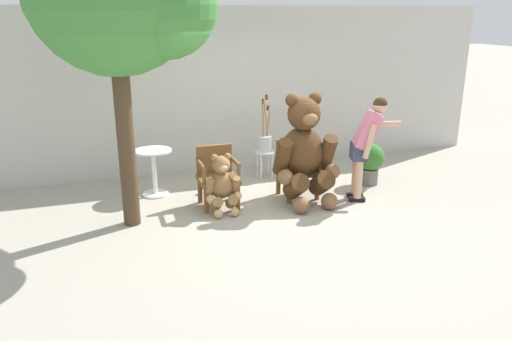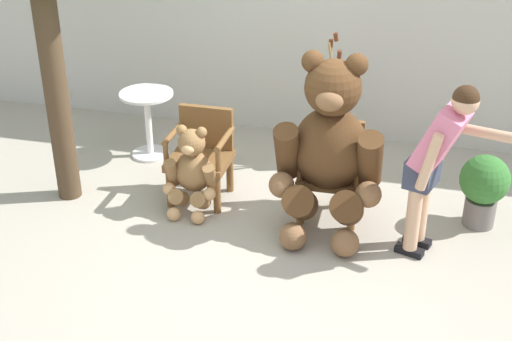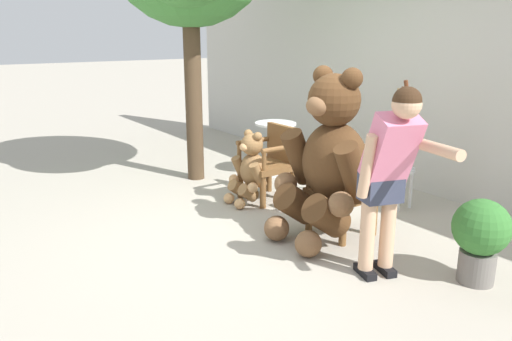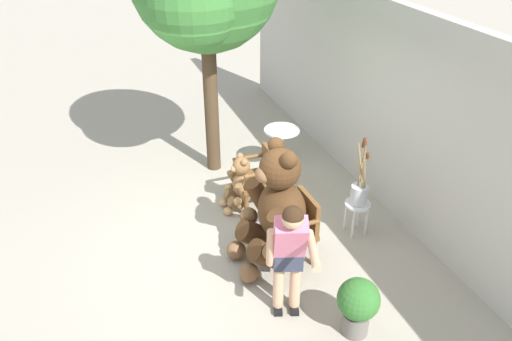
{
  "view_description": "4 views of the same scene",
  "coord_description": "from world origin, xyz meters",
  "px_view_note": "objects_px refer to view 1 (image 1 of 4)",
  "views": [
    {
      "loc": [
        -2.23,
        -6.02,
        2.72
      ],
      "look_at": [
        -0.25,
        -0.02,
        0.69
      ],
      "focal_mm": 35.0,
      "sensor_mm": 36.0,
      "label": 1
    },
    {
      "loc": [
        1.34,
        -5.07,
        3.45
      ],
      "look_at": [
        0.02,
        0.19,
        0.58
      ],
      "focal_mm": 50.0,
      "sensor_mm": 36.0,
      "label": 2
    },
    {
      "loc": [
        3.88,
        -2.73,
        1.9
      ],
      "look_at": [
        -0.04,
        0.03,
        0.57
      ],
      "focal_mm": 35.0,
      "sensor_mm": 36.0,
      "label": 3
    },
    {
      "loc": [
        5.03,
        -1.51,
        4.12
      ],
      "look_at": [
        -0.04,
        0.38,
        0.94
      ],
      "focal_mm": 35.0,
      "sensor_mm": 36.0,
      "label": 4
    }
  ],
  "objects_px": {
    "wooden_chair_right": "(296,166)",
    "teddy_bear_large": "(304,150)",
    "wooden_chair_left": "(217,174)",
    "person_visitor": "(366,140)",
    "white_stool": "(265,157)",
    "teddy_bear_small": "(222,184)",
    "round_side_table": "(154,167)",
    "potted_plant": "(370,161)",
    "brush_bucket": "(265,141)"
  },
  "relations": [
    {
      "from": "wooden_chair_right",
      "to": "teddy_bear_large",
      "type": "xyz_separation_m",
      "value": [
        0.0,
        -0.27,
        0.33
      ]
    },
    {
      "from": "wooden_chair_left",
      "to": "person_visitor",
      "type": "bearing_deg",
      "value": -12.69
    },
    {
      "from": "wooden_chair_left",
      "to": "white_stool",
      "type": "xyz_separation_m",
      "value": [
        1.07,
        0.97,
        -0.11
      ]
    },
    {
      "from": "teddy_bear_small",
      "to": "round_side_table",
      "type": "relative_size",
      "value": 1.17
    },
    {
      "from": "round_side_table",
      "to": "person_visitor",
      "type": "bearing_deg",
      "value": -21.68
    },
    {
      "from": "round_side_table",
      "to": "potted_plant",
      "type": "distance_m",
      "value": 3.45
    },
    {
      "from": "person_visitor",
      "to": "round_side_table",
      "type": "relative_size",
      "value": 2.14
    },
    {
      "from": "teddy_bear_large",
      "to": "brush_bucket",
      "type": "height_order",
      "value": "teddy_bear_large"
    },
    {
      "from": "wooden_chair_right",
      "to": "potted_plant",
      "type": "relative_size",
      "value": 1.26
    },
    {
      "from": "potted_plant",
      "to": "wooden_chair_right",
      "type": "bearing_deg",
      "value": -175.8
    },
    {
      "from": "round_side_table",
      "to": "potted_plant",
      "type": "relative_size",
      "value": 1.06
    },
    {
      "from": "wooden_chair_left",
      "to": "brush_bucket",
      "type": "bearing_deg",
      "value": 42.24
    },
    {
      "from": "white_stool",
      "to": "wooden_chair_left",
      "type": "bearing_deg",
      "value": -137.72
    },
    {
      "from": "brush_bucket",
      "to": "wooden_chair_right",
      "type": "bearing_deg",
      "value": -80.42
    },
    {
      "from": "wooden_chair_right",
      "to": "teddy_bear_large",
      "type": "relative_size",
      "value": 0.53
    },
    {
      "from": "wooden_chair_left",
      "to": "brush_bucket",
      "type": "relative_size",
      "value": 0.89
    },
    {
      "from": "teddy_bear_large",
      "to": "round_side_table",
      "type": "distance_m",
      "value": 2.3
    },
    {
      "from": "round_side_table",
      "to": "potted_plant",
      "type": "height_order",
      "value": "round_side_table"
    },
    {
      "from": "teddy_bear_small",
      "to": "round_side_table",
      "type": "distance_m",
      "value": 1.27
    },
    {
      "from": "wooden_chair_right",
      "to": "round_side_table",
      "type": "relative_size",
      "value": 1.19
    },
    {
      "from": "person_visitor",
      "to": "potted_plant",
      "type": "distance_m",
      "value": 0.9
    },
    {
      "from": "person_visitor",
      "to": "round_side_table",
      "type": "height_order",
      "value": "person_visitor"
    },
    {
      "from": "brush_bucket",
      "to": "round_side_table",
      "type": "bearing_deg",
      "value": -171.47
    },
    {
      "from": "teddy_bear_large",
      "to": "white_stool",
      "type": "distance_m",
      "value": 1.33
    },
    {
      "from": "wooden_chair_left",
      "to": "wooden_chair_right",
      "type": "height_order",
      "value": "same"
    },
    {
      "from": "wooden_chair_left",
      "to": "wooden_chair_right",
      "type": "bearing_deg",
      "value": -0.0
    },
    {
      "from": "wooden_chair_left",
      "to": "teddy_bear_small",
      "type": "xyz_separation_m",
      "value": [
        -0.0,
        -0.29,
        -0.05
      ]
    },
    {
      "from": "potted_plant",
      "to": "round_side_table",
      "type": "bearing_deg",
      "value": 170.1
    },
    {
      "from": "brush_bucket",
      "to": "potted_plant",
      "type": "distance_m",
      "value": 1.76
    },
    {
      "from": "wooden_chair_right",
      "to": "teddy_bear_small",
      "type": "bearing_deg",
      "value": -166.94
    },
    {
      "from": "teddy_bear_large",
      "to": "brush_bucket",
      "type": "distance_m",
      "value": 1.26
    },
    {
      "from": "teddy_bear_small",
      "to": "potted_plant",
      "type": "height_order",
      "value": "teddy_bear_small"
    },
    {
      "from": "wooden_chair_right",
      "to": "brush_bucket",
      "type": "bearing_deg",
      "value": 99.58
    },
    {
      "from": "round_side_table",
      "to": "white_stool",
      "type": "bearing_deg",
      "value": 8.53
    },
    {
      "from": "teddy_bear_small",
      "to": "potted_plant",
      "type": "relative_size",
      "value": 1.24
    },
    {
      "from": "teddy_bear_large",
      "to": "person_visitor",
      "type": "bearing_deg",
      "value": -13.36
    },
    {
      "from": "white_stool",
      "to": "teddy_bear_small",
      "type": "bearing_deg",
      "value": -130.36
    },
    {
      "from": "person_visitor",
      "to": "wooden_chair_right",
      "type": "bearing_deg",
      "value": 151.69
    },
    {
      "from": "brush_bucket",
      "to": "potted_plant",
      "type": "relative_size",
      "value": 1.42
    },
    {
      "from": "wooden_chair_left",
      "to": "brush_bucket",
      "type": "distance_m",
      "value": 1.46
    },
    {
      "from": "brush_bucket",
      "to": "person_visitor",
      "type": "bearing_deg",
      "value": -54.07
    },
    {
      "from": "teddy_bear_small",
      "to": "white_stool",
      "type": "relative_size",
      "value": 1.83
    },
    {
      "from": "wooden_chair_left",
      "to": "wooden_chair_right",
      "type": "xyz_separation_m",
      "value": [
        1.24,
        -0.0,
        0.0
      ]
    },
    {
      "from": "teddy_bear_large",
      "to": "brush_bucket",
      "type": "relative_size",
      "value": 1.67
    },
    {
      "from": "teddy_bear_small",
      "to": "potted_plant",
      "type": "distance_m",
      "value": 2.61
    },
    {
      "from": "teddy_bear_small",
      "to": "round_side_table",
      "type": "height_order",
      "value": "teddy_bear_small"
    },
    {
      "from": "wooden_chair_right",
      "to": "brush_bucket",
      "type": "relative_size",
      "value": 0.89
    },
    {
      "from": "wooden_chair_left",
      "to": "round_side_table",
      "type": "height_order",
      "value": "wooden_chair_left"
    },
    {
      "from": "round_side_table",
      "to": "teddy_bear_large",
      "type": "bearing_deg",
      "value": -25.0
    },
    {
      "from": "wooden_chair_left",
      "to": "white_stool",
      "type": "height_order",
      "value": "wooden_chair_left"
    }
  ]
}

